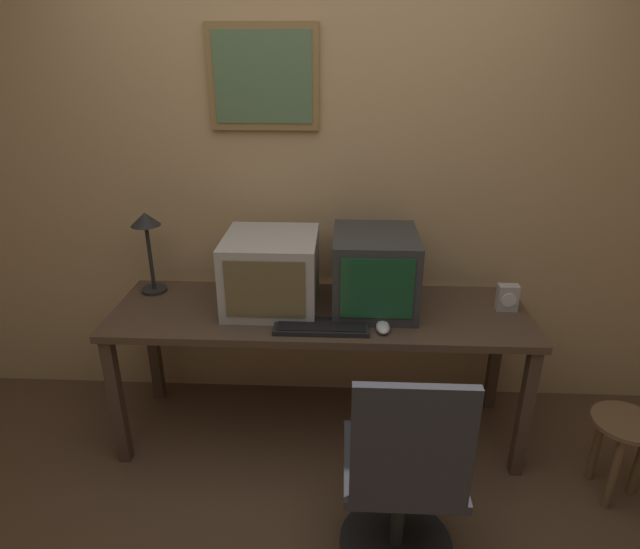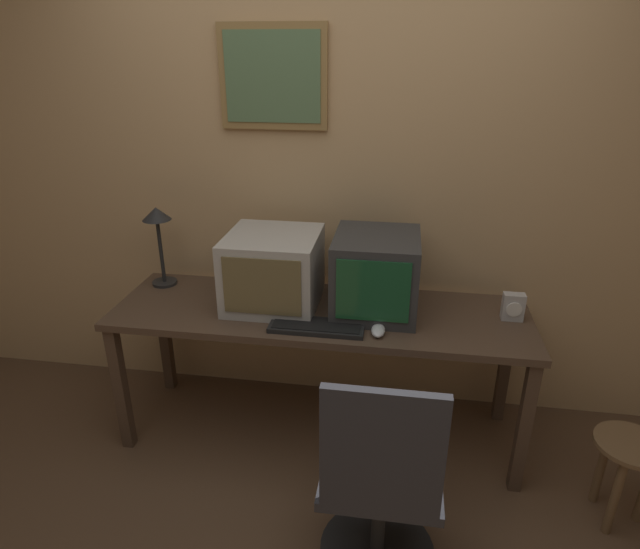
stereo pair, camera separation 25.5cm
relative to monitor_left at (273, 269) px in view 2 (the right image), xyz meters
The scene contains 10 objects.
wall_back 0.59m from the monitor_left, 57.55° to the left, with size 8.00×0.08×2.60m.
desk 0.36m from the monitor_left, 11.59° to the right, with size 2.04×0.63×0.73m.
monitor_left is the anchor object (origin of this frame).
monitor_right 0.50m from the monitor_left, ahead, with size 0.40×0.45×0.38m.
keyboard_main 0.39m from the monitor_left, 43.01° to the right, with size 0.44×0.16×0.03m.
mouse_near_keyboard 0.61m from the monitor_left, 24.63° to the right, with size 0.06×0.12×0.04m.
desk_clock 1.16m from the monitor_left, ahead, with size 0.10×0.06×0.13m.
desk_lamp 0.68m from the monitor_left, 168.54° to the left, with size 0.15×0.15×0.43m.
office_chair 1.14m from the monitor_left, 54.68° to the right, with size 0.47×0.47×0.95m.
side_stool 1.78m from the monitor_left, 14.80° to the right, with size 0.29×0.29×0.41m.
Camera 2 is at (0.36, -1.31, 1.93)m, focal length 30.00 mm.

